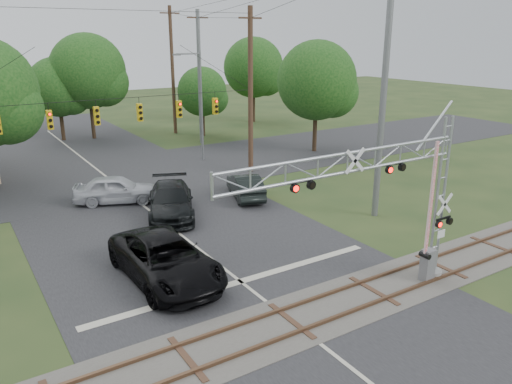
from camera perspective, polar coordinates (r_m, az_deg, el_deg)
ground at (r=16.83m, az=8.28°, el=-17.54°), size 160.00×160.00×0.00m
road_main at (r=24.26m, az=-7.26°, el=-5.96°), size 14.00×90.00×0.02m
road_cross at (r=36.76m, az=-16.69°, el=1.63°), size 90.00×12.00×0.02m
railroad_track at (r=18.11m, az=4.06°, el=-14.51°), size 90.00×3.20×0.17m
crossing_gantry at (r=18.57m, az=14.80°, el=-0.14°), size 10.64×0.85×6.68m
traffic_signal_span at (r=32.17m, az=-13.95°, el=9.87°), size 19.34×0.36×11.50m
pickup_black at (r=20.78m, az=-10.30°, el=-7.59°), size 3.15×6.53×1.79m
car_dark at (r=27.96m, az=-9.70°, el=-0.99°), size 4.46×6.38×1.71m
sedan_silver at (r=30.85m, az=-15.69°, el=0.31°), size 5.26×3.71×1.66m
suv_dark at (r=30.68m, az=-1.22°, el=0.71°), size 2.90×4.76×1.48m
streetlight at (r=39.55m, az=-6.50°, el=10.32°), size 2.25×0.23×8.46m
utility_poles at (r=34.87m, az=-12.84°, el=11.45°), size 24.71×28.83×13.72m
treeline at (r=43.95m, az=-22.56°, el=11.50°), size 52.69×22.59×9.86m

